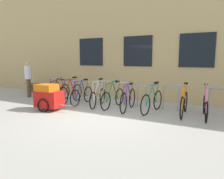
# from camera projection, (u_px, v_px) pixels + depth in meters

# --- Properties ---
(ground_plane) EXTENTS (42.00, 42.00, 0.00)m
(ground_plane) POSITION_uv_depth(u_px,v_px,m) (101.00, 117.00, 6.70)
(ground_plane) COLOR #B2ADA0
(storefront_building) EXTENTS (28.00, 7.11, 5.83)m
(storefront_building) POSITION_uv_depth(u_px,v_px,m) (160.00, 39.00, 12.19)
(storefront_building) COLOR tan
(storefront_building) RESTS_ON ground
(bike_rack) EXTENTS (6.57, 0.05, 0.89)m
(bike_rack) POSITION_uv_depth(u_px,v_px,m) (131.00, 92.00, 8.17)
(bike_rack) COLOR gray
(bike_rack) RESTS_ON ground
(bicycle_pink) EXTENTS (0.44, 1.71, 1.09)m
(bicycle_pink) POSITION_uv_depth(u_px,v_px,m) (205.00, 106.00, 6.55)
(bicycle_pink) COLOR black
(bicycle_pink) RESTS_ON ground
(bicycle_green) EXTENTS (0.44, 1.74, 1.07)m
(bicycle_green) POSITION_uv_depth(u_px,v_px,m) (113.00, 97.00, 7.95)
(bicycle_green) COLOR black
(bicycle_green) RESTS_ON ground
(bicycle_teal) EXTENTS (0.44, 1.71, 1.03)m
(bicycle_teal) POSITION_uv_depth(u_px,v_px,m) (152.00, 101.00, 7.26)
(bicycle_teal) COLOR black
(bicycle_teal) RESTS_ON ground
(bicycle_maroon) EXTENTS (0.44, 1.68, 1.06)m
(bicycle_maroon) POSITION_uv_depth(u_px,v_px,m) (58.00, 92.00, 9.13)
(bicycle_maroon) COLOR black
(bicycle_maroon) RESTS_ON ground
(bicycle_white) EXTENTS (0.51, 1.71, 1.06)m
(bicycle_white) POSITION_uv_depth(u_px,v_px,m) (98.00, 96.00, 8.21)
(bicycle_white) COLOR black
(bicycle_white) RESTS_ON ground
(bicycle_purple) EXTENTS (0.44, 1.76, 1.06)m
(bicycle_purple) POSITION_uv_depth(u_px,v_px,m) (128.00, 99.00, 7.54)
(bicycle_purple) COLOR black
(bicycle_purple) RESTS_ON ground
(bicycle_blue) EXTENTS (0.44, 1.65, 1.01)m
(bicycle_blue) POSITION_uv_depth(u_px,v_px,m) (82.00, 95.00, 8.58)
(bicycle_blue) COLOR black
(bicycle_blue) RESTS_ON ground
(bicycle_orange) EXTENTS (0.44, 1.76, 1.05)m
(bicycle_orange) POSITION_uv_depth(u_px,v_px,m) (184.00, 103.00, 6.86)
(bicycle_orange) COLOR black
(bicycle_orange) RESTS_ON ground
(bicycle_red) EXTENTS (0.44, 1.78, 1.08)m
(bicycle_red) POSITION_uv_depth(u_px,v_px,m) (70.00, 93.00, 8.82)
(bicycle_red) COLOR black
(bicycle_red) RESTS_ON ground
(bike_trailer) EXTENTS (1.47, 0.73, 0.94)m
(bike_trailer) POSITION_uv_depth(u_px,v_px,m) (49.00, 97.00, 7.52)
(bike_trailer) COLOR red
(bike_trailer) RESTS_ON ground
(wooden_bench) EXTENTS (1.56, 0.40, 0.50)m
(wooden_bench) POSITION_uv_depth(u_px,v_px,m) (38.00, 86.00, 11.40)
(wooden_bench) COLOR olive
(wooden_bench) RESTS_ON ground
(person_by_bench) EXTENTS (0.32, 0.32, 1.71)m
(person_by_bench) POSITION_uv_depth(u_px,v_px,m) (28.00, 76.00, 10.07)
(person_by_bench) COLOR brown
(person_by_bench) RESTS_ON ground
(backpack) EXTENTS (0.34, 0.31, 0.44)m
(backpack) POSITION_uv_depth(u_px,v_px,m) (42.00, 94.00, 9.76)
(backpack) COLOR maroon
(backpack) RESTS_ON ground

